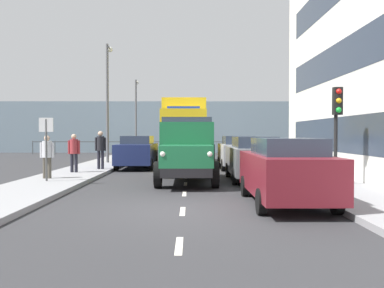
# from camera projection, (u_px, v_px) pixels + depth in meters

# --- Properties ---
(ground_plane) EXTENTS (80.00, 80.00, 0.00)m
(ground_plane) POSITION_uv_depth(u_px,v_px,m) (186.00, 175.00, 18.53)
(ground_plane) COLOR #2D2D30
(sidewalk_left) EXTENTS (2.52, 38.44, 0.15)m
(sidewalk_left) POSITION_uv_depth(u_px,v_px,m) (294.00, 173.00, 18.55)
(sidewalk_left) COLOR gray
(sidewalk_left) RESTS_ON ground_plane
(sidewalk_right) EXTENTS (2.52, 38.44, 0.15)m
(sidewalk_right) POSITION_uv_depth(u_px,v_px,m) (78.00, 173.00, 18.51)
(sidewalk_right) COLOR gray
(sidewalk_right) RESTS_ON ground_plane
(road_centreline_markings) EXTENTS (0.12, 34.99, 0.01)m
(road_centreline_markings) POSITION_uv_depth(u_px,v_px,m) (186.00, 175.00, 18.51)
(road_centreline_markings) COLOR silver
(road_centreline_markings) RESTS_ON ground_plane
(sea_horizon) EXTENTS (80.00, 0.80, 5.00)m
(sea_horizon) POSITION_uv_depth(u_px,v_px,m) (189.00, 127.00, 40.68)
(sea_horizon) COLOR gray
(sea_horizon) RESTS_ON ground_plane
(seawall_railing) EXTENTS (28.08, 0.08, 1.20)m
(seawall_railing) POSITION_uv_depth(u_px,v_px,m) (188.00, 144.00, 37.12)
(seawall_railing) COLOR #4C5156
(seawall_railing) RESTS_ON ground_plane
(truck_vintage_green) EXTENTS (2.17, 5.64, 2.43)m
(truck_vintage_green) POSITION_uv_depth(u_px,v_px,m) (187.00, 151.00, 15.22)
(truck_vintage_green) COLOR black
(truck_vintage_green) RESTS_ON ground_plane
(lorry_cargo_yellow) EXTENTS (2.58, 8.20, 3.87)m
(lorry_cargo_yellow) POSITION_uv_depth(u_px,v_px,m) (184.00, 130.00, 24.96)
(lorry_cargo_yellow) COLOR gold
(lorry_cargo_yellow) RESTS_ON ground_plane
(car_maroon_kerbside_near) EXTENTS (1.89, 4.50, 1.72)m
(car_maroon_kerbside_near) POSITION_uv_depth(u_px,v_px,m) (285.00, 170.00, 10.66)
(car_maroon_kerbside_near) COLOR maroon
(car_maroon_kerbside_near) RESTS_ON ground_plane
(car_grey_kerbside_1) EXTENTS (1.89, 4.31, 1.72)m
(car_grey_kerbside_1) POSITION_uv_depth(u_px,v_px,m) (253.00, 158.00, 16.09)
(car_grey_kerbside_1) COLOR slate
(car_grey_kerbside_1) RESTS_ON ground_plane
(car_silver_kerbside_2) EXTENTS (1.88, 4.15, 1.72)m
(car_silver_kerbside_2) POSITION_uv_depth(u_px,v_px,m) (238.00, 152.00, 21.44)
(car_silver_kerbside_2) COLOR #B7BABF
(car_silver_kerbside_2) RESTS_ON ground_plane
(car_navy_oppositeside_0) EXTENTS (1.91, 4.59, 1.72)m
(car_navy_oppositeside_0) POSITION_uv_depth(u_px,v_px,m) (137.00, 151.00, 21.91)
(car_navy_oppositeside_0) COLOR navy
(car_navy_oppositeside_0) RESTS_ON ground_plane
(pedestrian_couple_b) EXTENTS (0.53, 0.34, 1.62)m
(pedestrian_couple_b) POSITION_uv_depth(u_px,v_px,m) (47.00, 153.00, 15.56)
(pedestrian_couple_b) COLOR #4C473D
(pedestrian_couple_b) RESTS_ON sidewalk_right
(pedestrian_by_lamp) EXTENTS (0.53, 0.34, 1.67)m
(pedestrian_by_lamp) POSITION_uv_depth(u_px,v_px,m) (74.00, 150.00, 18.03)
(pedestrian_by_lamp) COLOR black
(pedestrian_by_lamp) RESTS_ON sidewalk_right
(pedestrian_near_railing) EXTENTS (0.53, 0.34, 1.81)m
(pedestrian_near_railing) POSITION_uv_depth(u_px,v_px,m) (101.00, 147.00, 19.71)
(pedestrian_near_railing) COLOR black
(pedestrian_near_railing) RESTS_ON sidewalk_right
(traffic_light_near) EXTENTS (0.28, 0.41, 3.20)m
(traffic_light_near) POSITION_uv_depth(u_px,v_px,m) (337.00, 114.00, 13.53)
(traffic_light_near) COLOR black
(traffic_light_near) RESTS_ON sidewalk_left
(lamp_post_promenade) EXTENTS (0.32, 1.14, 6.96)m
(lamp_post_promenade) POSITION_uv_depth(u_px,v_px,m) (108.00, 93.00, 24.38)
(lamp_post_promenade) COLOR #59595B
(lamp_post_promenade) RESTS_ON sidewalk_right
(lamp_post_far) EXTENTS (0.32, 1.14, 6.48)m
(lamp_post_far) POSITION_uv_depth(u_px,v_px,m) (136.00, 109.00, 36.79)
(lamp_post_far) COLOR #59595B
(lamp_post_far) RESTS_ON sidewalk_right
(street_sign) EXTENTS (0.50, 0.07, 2.25)m
(street_sign) POSITION_uv_depth(u_px,v_px,m) (46.00, 138.00, 14.65)
(street_sign) COLOR #4C4C4C
(street_sign) RESTS_ON sidewalk_right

